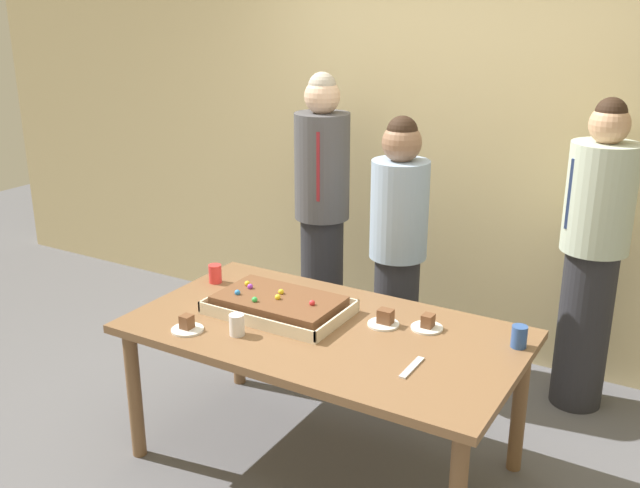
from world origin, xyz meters
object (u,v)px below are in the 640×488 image
object	(u,v)px
plated_slice_near_left	(187,326)
cake_server_utensil	(412,367)
person_serving_front	(322,211)
party_table	(324,343)
drink_cup_far_end	(519,337)
person_striped_tie_right	(593,255)
sheet_cake	(279,305)
drink_cup_nearest	(215,274)
drink_cup_middle	(237,325)
plated_slice_far_left	(427,325)
person_green_shirt_behind	(398,250)
plated_slice_near_right	(385,320)

from	to	relation	value
plated_slice_near_left	cake_server_utensil	distance (m)	1.06
person_serving_front	plated_slice_near_left	bearing A→B (deg)	-14.92
party_table	drink_cup_far_end	size ratio (longest dim) A/B	18.21
cake_server_utensil	person_striped_tie_right	size ratio (longest dim) A/B	0.12
sheet_cake	person_striped_tie_right	xyz separation A→B (m)	(1.23, 1.17, 0.12)
drink_cup_nearest	drink_cup_middle	distance (m)	0.67
person_striped_tie_right	drink_cup_far_end	bearing A→B (deg)	39.29
person_serving_front	person_striped_tie_right	world-z (taller)	person_serving_front
party_table	plated_slice_far_left	distance (m)	0.49
person_serving_front	person_green_shirt_behind	distance (m)	0.65
sheet_cake	party_table	bearing A→B (deg)	-7.70
drink_cup_far_end	person_serving_front	size ratio (longest dim) A/B	0.06
plated_slice_far_left	person_green_shirt_behind	distance (m)	0.80
plated_slice_near_right	drink_cup_middle	bearing A→B (deg)	-140.80
drink_cup_middle	person_green_shirt_behind	world-z (taller)	person_green_shirt_behind
plated_slice_near_left	person_green_shirt_behind	bearing A→B (deg)	67.96
plated_slice_near_left	person_green_shirt_behind	world-z (taller)	person_green_shirt_behind
plated_slice_near_right	person_striped_tie_right	xyz separation A→B (m)	(0.72, 1.04, 0.14)
sheet_cake	plated_slice_near_right	bearing A→B (deg)	14.88
drink_cup_nearest	party_table	bearing A→B (deg)	-13.87
drink_cup_far_end	drink_cup_nearest	bearing A→B (deg)	-177.54
party_table	person_serving_front	bearing A→B (deg)	120.77
person_serving_front	drink_cup_nearest	bearing A→B (deg)	-28.94
drink_cup_nearest	drink_cup_middle	bearing A→B (deg)	-43.32
sheet_cake	plated_slice_near_left	world-z (taller)	sheet_cake
plated_slice_near_right	drink_cup_middle	size ratio (longest dim) A/B	1.50
plated_slice_far_left	drink_cup_middle	distance (m)	0.88
party_table	person_striped_tie_right	xyz separation A→B (m)	(0.95, 1.21, 0.24)
person_serving_front	party_table	bearing A→B (deg)	11.33
plated_slice_near_right	drink_cup_far_end	bearing A→B (deg)	8.82
drink_cup_nearest	person_serving_front	distance (m)	0.91
drink_cup_middle	person_striped_tie_right	bearing A→B (deg)	49.59
drink_cup_middle	cake_server_utensil	xyz separation A→B (m)	(0.82, 0.11, -0.05)
person_striped_tie_right	party_table	bearing A→B (deg)	8.12
drink_cup_middle	cake_server_utensil	distance (m)	0.82
plated_slice_near_left	drink_cup_middle	xyz separation A→B (m)	(0.23, 0.08, 0.03)
person_striped_tie_right	drink_cup_nearest	bearing A→B (deg)	-13.52
drink_cup_far_end	cake_server_utensil	world-z (taller)	drink_cup_far_end
cake_server_utensil	sheet_cake	bearing A→B (deg)	166.46
drink_cup_far_end	person_green_shirt_behind	bearing A→B (deg)	144.54
party_table	person_green_shirt_behind	bearing A→B (deg)	92.20
sheet_cake	drink_cup_middle	distance (m)	0.30
sheet_cake	person_serving_front	distance (m)	1.12
plated_slice_far_left	cake_server_utensil	world-z (taller)	plated_slice_far_left
sheet_cake	cake_server_utensil	distance (m)	0.81
plated_slice_far_left	person_green_shirt_behind	world-z (taller)	person_green_shirt_behind
person_serving_front	person_striped_tie_right	xyz separation A→B (m)	(1.60, 0.13, -0.04)
plated_slice_near_left	person_striped_tie_right	size ratio (longest dim) A/B	0.09
cake_server_utensil	plated_slice_near_left	bearing A→B (deg)	-169.55
plated_slice_near_left	drink_cup_nearest	distance (m)	0.60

